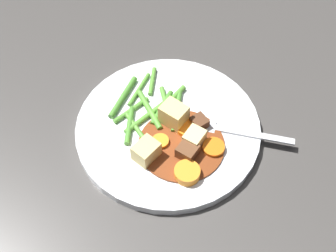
# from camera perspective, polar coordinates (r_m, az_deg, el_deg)

# --- Properties ---
(ground_plane) EXTENTS (3.00, 3.00, 0.00)m
(ground_plane) POSITION_cam_1_polar(r_m,az_deg,el_deg) (0.70, 0.00, -0.69)
(ground_plane) COLOR #423F3D
(dinner_plate) EXTENTS (0.27, 0.27, 0.01)m
(dinner_plate) POSITION_cam_1_polar(r_m,az_deg,el_deg) (0.69, 0.00, -0.35)
(dinner_plate) COLOR white
(dinner_plate) RESTS_ON ground_plane
(stew_sauce) EXTENTS (0.12, 0.12, 0.00)m
(stew_sauce) POSITION_cam_1_polar(r_m,az_deg,el_deg) (0.66, 1.65, -2.33)
(stew_sauce) COLOR brown
(stew_sauce) RESTS_ON dinner_plate
(carrot_slice_0) EXTENTS (0.05, 0.05, 0.01)m
(carrot_slice_0) POSITION_cam_1_polar(r_m,az_deg,el_deg) (0.63, 2.36, -5.75)
(carrot_slice_0) COLOR orange
(carrot_slice_0) RESTS_ON dinner_plate
(carrot_slice_1) EXTENTS (0.04, 0.04, 0.01)m
(carrot_slice_1) POSITION_cam_1_polar(r_m,az_deg,el_deg) (0.68, 2.29, -0.31)
(carrot_slice_1) COLOR orange
(carrot_slice_1) RESTS_ON dinner_plate
(carrot_slice_2) EXTENTS (0.04, 0.04, 0.01)m
(carrot_slice_2) POSITION_cam_1_polar(r_m,az_deg,el_deg) (0.66, 5.59, -2.67)
(carrot_slice_2) COLOR orange
(carrot_slice_2) RESTS_ON dinner_plate
(carrot_slice_3) EXTENTS (0.03, 0.03, 0.01)m
(carrot_slice_3) POSITION_cam_1_polar(r_m,az_deg,el_deg) (0.66, -0.94, -1.92)
(carrot_slice_3) COLOR orange
(carrot_slice_3) RESTS_ON dinner_plate
(potato_chunk_0) EXTENTS (0.04, 0.04, 0.04)m
(potato_chunk_0) POSITION_cam_1_polar(r_m,az_deg,el_deg) (0.68, 0.53, 1.52)
(potato_chunk_0) COLOR #E5CC7A
(potato_chunk_0) RESTS_ON dinner_plate
(potato_chunk_1) EXTENTS (0.03, 0.04, 0.03)m
(potato_chunk_1) POSITION_cam_1_polar(r_m,az_deg,el_deg) (0.64, -2.69, -3.12)
(potato_chunk_1) COLOR #E5CC7A
(potato_chunk_1) RESTS_ON dinner_plate
(potato_chunk_2) EXTENTS (0.03, 0.04, 0.02)m
(potato_chunk_2) POSITION_cam_1_polar(r_m,az_deg,el_deg) (0.66, 3.24, -1.53)
(potato_chunk_2) COLOR #EAD68C
(potato_chunk_2) RESTS_ON dinner_plate
(meat_chunk_0) EXTENTS (0.02, 0.02, 0.02)m
(meat_chunk_0) POSITION_cam_1_polar(r_m,az_deg,el_deg) (0.68, 3.85, 0.40)
(meat_chunk_0) COLOR #56331E
(meat_chunk_0) RESTS_ON dinner_plate
(meat_chunk_1) EXTENTS (0.03, 0.03, 0.02)m
(meat_chunk_1) POSITION_cam_1_polar(r_m,az_deg,el_deg) (0.65, 2.40, -3.16)
(meat_chunk_1) COLOR brown
(meat_chunk_1) RESTS_ON dinner_plate
(green_bean_0) EXTENTS (0.01, 0.07, 0.01)m
(green_bean_0) POSITION_cam_1_polar(r_m,az_deg,el_deg) (0.70, -4.54, 1.95)
(green_bean_0) COLOR #599E38
(green_bean_0) RESTS_ON dinner_plate
(green_bean_1) EXTENTS (0.05, 0.05, 0.01)m
(green_bean_1) POSITION_cam_1_polar(r_m,az_deg,el_deg) (0.68, -4.74, 0.06)
(green_bean_1) COLOR #4C8E33
(green_bean_1) RESTS_ON dinner_plate
(green_bean_2) EXTENTS (0.02, 0.08, 0.01)m
(green_bean_2) POSITION_cam_1_polar(r_m,az_deg,el_deg) (0.69, -2.73, 1.12)
(green_bean_2) COLOR #599E38
(green_bean_2) RESTS_ON dinner_plate
(green_bean_3) EXTENTS (0.06, 0.03, 0.01)m
(green_bean_3) POSITION_cam_1_polar(r_m,az_deg,el_deg) (0.71, -0.28, 2.85)
(green_bean_3) COLOR #599E38
(green_bean_3) RESTS_ON dinner_plate
(green_bean_4) EXTENTS (0.06, 0.06, 0.01)m
(green_bean_4) POSITION_cam_1_polar(r_m,az_deg,el_deg) (0.70, 1.09, 1.89)
(green_bean_4) COLOR #4C8E33
(green_bean_4) RESTS_ON dinner_plate
(green_bean_5) EXTENTS (0.08, 0.02, 0.01)m
(green_bean_5) POSITION_cam_1_polar(r_m,az_deg,el_deg) (0.70, -2.30, 2.00)
(green_bean_5) COLOR #599E38
(green_bean_5) RESTS_ON dinner_plate
(green_bean_6) EXTENTS (0.04, 0.06, 0.01)m
(green_bean_6) POSITION_cam_1_polar(r_m,az_deg,el_deg) (0.73, -3.56, 4.50)
(green_bean_6) COLOR #599E38
(green_bean_6) RESTS_ON dinner_plate
(green_bean_7) EXTENTS (0.08, 0.01, 0.01)m
(green_bean_7) POSITION_cam_1_polar(r_m,az_deg,el_deg) (0.68, -3.56, -0.72)
(green_bean_7) COLOR #599E38
(green_bean_7) RESTS_ON dinner_plate
(green_bean_8) EXTENTS (0.04, 0.04, 0.01)m
(green_bean_8) POSITION_cam_1_polar(r_m,az_deg,el_deg) (0.74, -1.93, 5.50)
(green_bean_8) COLOR #599E38
(green_bean_8) RESTS_ON dinner_plate
(green_bean_9) EXTENTS (0.05, 0.08, 0.01)m
(green_bean_9) POSITION_cam_1_polar(r_m,az_deg,el_deg) (0.72, -5.53, 3.56)
(green_bean_9) COLOR #4C8E33
(green_bean_9) RESTS_ON dinner_plate
(green_bean_10) EXTENTS (0.04, 0.06, 0.01)m
(green_bean_10) POSITION_cam_1_polar(r_m,az_deg,el_deg) (0.70, -0.76, 2.25)
(green_bean_10) COLOR #4C8E33
(green_bean_10) RESTS_ON dinner_plate
(green_bean_11) EXTENTS (0.02, 0.06, 0.01)m
(green_bean_11) POSITION_cam_1_polar(r_m,az_deg,el_deg) (0.71, 0.58, 3.39)
(green_bean_11) COLOR #599E38
(green_bean_11) RESTS_ON dinner_plate
(fork) EXTENTS (0.14, 0.12, 0.00)m
(fork) POSITION_cam_1_polar(r_m,az_deg,el_deg) (0.68, 7.58, -0.54)
(fork) COLOR silver
(fork) RESTS_ON dinner_plate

